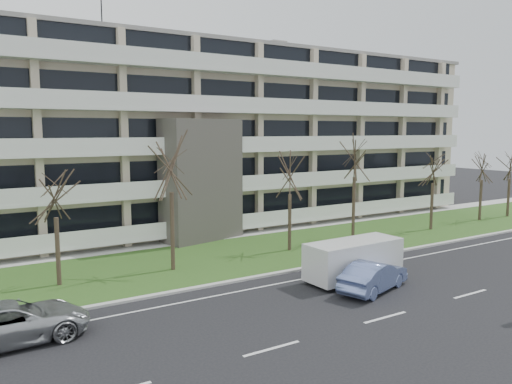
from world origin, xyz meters
TOP-DOWN VIEW (x-y plane):
  - ground at (0.00, 0.00)m, footprint 160.00×160.00m
  - grass_verge at (0.00, 13.00)m, footprint 90.00×10.00m
  - curb at (0.00, 8.00)m, footprint 90.00×0.35m
  - sidewalk at (0.00, 18.50)m, footprint 90.00×2.00m
  - lane_edge_line at (0.00, 6.50)m, footprint 90.00×0.12m
  - apartment_building at (-0.01, 25.32)m, footprint 60.50×15.10m
  - silver_pickup at (-14.24, 5.76)m, footprint 5.94×2.97m
  - blue_sedan at (2.22, 2.96)m, footprint 4.96×2.96m
  - white_van at (2.71, 4.89)m, footprint 5.73×2.49m
  - tree_2 at (-11.32, 12.32)m, footprint 3.27×3.27m
  - tree_3 at (-5.06, 11.88)m, footprint 4.14×4.14m
  - tree_4 at (3.54, 12.17)m, footprint 3.48×3.48m
  - tree_5 at (9.75, 12.62)m, footprint 4.22×4.22m
  - tree_6 at (17.73, 11.91)m, footprint 3.46×3.46m
  - tree_7 at (25.06, 12.44)m, footprint 3.33×3.33m
  - tree_8 at (29.07, 12.23)m, footprint 3.26×3.26m

SIDE VIEW (x-z plane):
  - ground at x=0.00m, z-range 0.00..0.00m
  - lane_edge_line at x=0.00m, z-range 0.00..0.01m
  - grass_verge at x=0.00m, z-range 0.00..0.06m
  - sidewalk at x=0.00m, z-range 0.00..0.08m
  - curb at x=0.00m, z-range 0.00..0.12m
  - blue_sedan at x=2.22m, z-range 0.00..1.54m
  - silver_pickup at x=-14.24m, z-range 0.00..1.62m
  - white_van at x=2.71m, z-range 0.22..2.41m
  - tree_8 at x=29.07m, z-range 1.80..8.32m
  - tree_2 at x=-11.32m, z-range 1.81..8.36m
  - tree_7 at x=25.06m, z-range 1.84..8.50m
  - tree_6 at x=17.73m, z-range 1.92..8.84m
  - tree_4 at x=3.54m, z-range 1.93..8.88m
  - tree_3 at x=-5.06m, z-range 2.30..10.57m
  - tree_5 at x=9.75m, z-range 2.35..10.78m
  - apartment_building at x=-0.01m, z-range -1.76..16.99m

